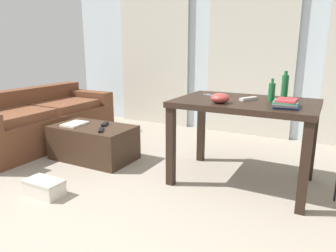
% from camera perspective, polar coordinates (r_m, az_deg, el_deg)
% --- Properties ---
extents(ground_plane, '(8.11, 8.11, 0.00)m').
position_cam_1_polar(ground_plane, '(2.93, 3.64, -10.89)').
color(ground_plane, gray).
extents(wall_back, '(6.00, 0.10, 2.41)m').
position_cam_1_polar(wall_back, '(4.64, 14.93, 13.28)').
color(wall_back, silver).
rests_on(wall_back, ground).
extents(curtains, '(4.27, 0.03, 2.06)m').
position_cam_1_polar(curtains, '(4.56, 14.54, 11.12)').
color(curtains, beige).
rests_on(curtains, ground).
extents(couch, '(0.87, 1.99, 0.70)m').
position_cam_1_polar(couch, '(4.42, -22.40, 0.67)').
color(couch, brown).
rests_on(couch, ground).
extents(coffee_table, '(0.91, 0.53, 0.38)m').
position_cam_1_polar(coffee_table, '(3.65, -13.28, -2.91)').
color(coffee_table, '#382619').
rests_on(coffee_table, ground).
extents(craft_table, '(1.22, 0.82, 0.78)m').
position_cam_1_polar(craft_table, '(2.91, 13.68, 2.35)').
color(craft_table, black).
rests_on(craft_table, ground).
extents(bottle_near, '(0.06, 0.06, 0.25)m').
position_cam_1_polar(bottle_near, '(3.14, 20.33, 6.80)').
color(bottle_near, '#195B2D').
rests_on(bottle_near, craft_table).
extents(bottle_far, '(0.06, 0.06, 0.20)m').
position_cam_1_polar(bottle_far, '(2.89, 18.20, 5.87)').
color(bottle_far, '#195B2D').
rests_on(bottle_far, craft_table).
extents(bowl, '(0.16, 0.16, 0.09)m').
position_cam_1_polar(bowl, '(2.70, 9.37, 4.99)').
color(bowl, '#9E3833').
rests_on(bowl, craft_table).
extents(book_stack, '(0.22, 0.29, 0.06)m').
position_cam_1_polar(book_stack, '(2.66, 20.45, 3.84)').
color(book_stack, '#33519E').
rests_on(book_stack, craft_table).
extents(tv_remote_on_table, '(0.13, 0.19, 0.03)m').
position_cam_1_polar(tv_remote_on_table, '(2.91, 14.35, 4.79)').
color(tv_remote_on_table, '#B7B7B2').
rests_on(tv_remote_on_table, craft_table).
extents(scissors, '(0.12, 0.10, 0.00)m').
position_cam_1_polar(scissors, '(3.13, 7.56, 5.57)').
color(scissors, '#9EA0A5').
rests_on(scissors, craft_table).
extents(tv_remote_primary, '(0.11, 0.16, 0.02)m').
position_cam_1_polar(tv_remote_primary, '(3.60, -11.32, 0.33)').
color(tv_remote_primary, black).
rests_on(tv_remote_primary, coffee_table).
extents(tv_remote_secondary, '(0.13, 0.16, 0.02)m').
position_cam_1_polar(tv_remote_secondary, '(3.37, -11.99, -0.70)').
color(tv_remote_secondary, black).
rests_on(tv_remote_secondary, coffee_table).
extents(magazine, '(0.21, 0.28, 0.02)m').
position_cam_1_polar(magazine, '(3.69, -16.47, 0.36)').
color(magazine, silver).
rests_on(magazine, coffee_table).
extents(shoebox, '(0.34, 0.19, 0.14)m').
position_cam_1_polar(shoebox, '(2.95, -21.42, -10.29)').
color(shoebox, beige).
rests_on(shoebox, ground).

